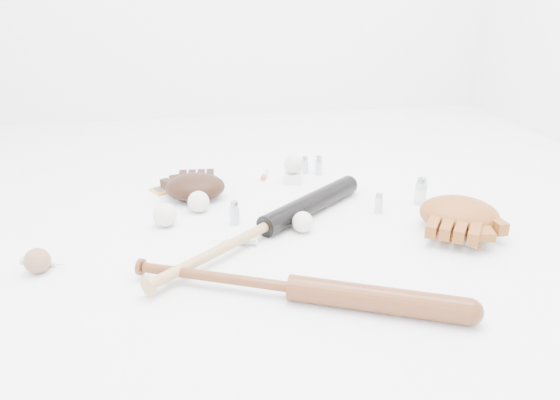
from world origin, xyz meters
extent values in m
plane|color=white|center=(0.00, 0.00, 0.00)|extent=(3.00, 3.00, 0.00)
cube|color=#BA8B22|center=(-0.38, 0.36, 0.00)|extent=(0.09, 0.10, 0.00)
cube|color=white|center=(0.12, 0.36, 0.02)|extent=(0.08, 0.08, 0.04)
sphere|color=silver|center=(0.12, 0.36, 0.07)|extent=(0.07, 0.07, 0.07)
sphere|color=silver|center=(-0.36, 0.05, 0.04)|extent=(0.08, 0.08, 0.08)
sphere|color=silver|center=(-0.25, 0.14, 0.04)|extent=(0.07, 0.07, 0.07)
sphere|color=silver|center=(0.06, -0.08, 0.03)|extent=(0.07, 0.07, 0.07)
sphere|color=#865F40|center=(-0.70, -0.19, 0.03)|extent=(0.07, 0.07, 0.07)
cylinder|color=silver|center=(0.25, 0.45, 0.04)|extent=(0.03, 0.03, 0.07)
cylinder|color=silver|center=(0.24, 0.43, 0.03)|extent=(0.03, 0.03, 0.07)
cylinder|color=silver|center=(0.35, 0.02, 0.03)|extent=(0.03, 0.03, 0.07)
cylinder|color=silver|center=(0.52, 0.06, 0.05)|extent=(0.04, 0.04, 0.09)
cylinder|color=silver|center=(-0.14, 0.02, 0.04)|extent=(0.03, 0.03, 0.08)
cylinder|color=silver|center=(0.19, 0.45, 0.04)|extent=(0.03, 0.03, 0.07)
camera|label=1|loc=(-0.30, -1.58, 0.75)|focal=35.00mm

